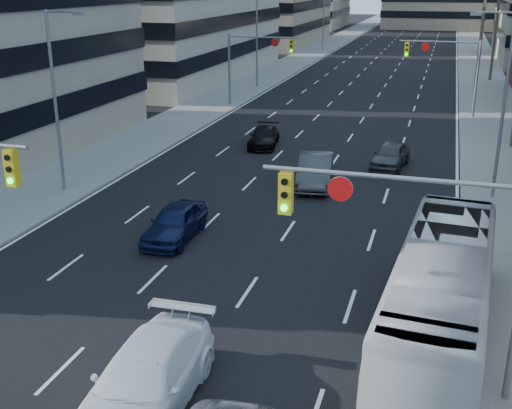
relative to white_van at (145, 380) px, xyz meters
name	(u,v)px	position (x,y,z in m)	size (l,w,h in m)	color
road_surface	(411,33)	(-1.23, 124.83, -0.81)	(18.00, 300.00, 0.02)	black
sidewalk_left	(354,31)	(-12.73, 124.83, -0.75)	(5.00, 300.00, 0.15)	slate
sidewalk_right	(471,34)	(10.27, 124.83, -0.75)	(5.00, 300.00, 0.15)	slate
signal_near_right	(417,237)	(6.22, 2.82, 3.50)	(6.59, 0.33, 6.00)	slate
signal_far_left	(255,56)	(-8.92, 39.82, 3.48)	(6.09, 0.33, 6.00)	slate
signal_far_right	(447,62)	(6.45, 39.82, 3.48)	(6.09, 0.33, 6.00)	slate
utility_pole_midblock	(496,25)	(10.97, 60.83, 4.95)	(2.20, 0.28, 11.00)	#4C3D2D
utility_pole_distant	(485,12)	(10.97, 90.83, 4.95)	(2.20, 0.28, 11.00)	#4C3D2D
streetlight_left_near	(57,94)	(-11.57, 14.83, 4.23)	(2.03, 0.22, 9.00)	slate
streetlight_left_mid	(258,36)	(-11.57, 49.83, 4.23)	(2.03, 0.22, 9.00)	slate
streetlight_left_far	(325,17)	(-11.57, 84.83, 4.23)	(2.03, 0.22, 9.00)	slate
streetlight_right_near	(501,98)	(9.11, 19.83, 4.23)	(2.03, 0.22, 9.00)	slate
streetlight_right_far	(478,37)	(9.11, 54.83, 4.23)	(2.03, 0.22, 9.00)	slate
white_van	(145,380)	(0.00, 0.00, 0.00)	(2.31, 5.67, 1.65)	silver
transit_bus	(441,294)	(6.99, 5.50, 0.73)	(2.61, 11.15, 3.11)	#BABABA
sedan_blue	(175,222)	(-3.78, 10.66, -0.09)	(1.73, 4.29, 1.46)	#0D1334
sedan_grey_center	(315,170)	(0.37, 19.61, -0.01)	(1.72, 4.94, 1.63)	#363639
sedan_black_far	(264,137)	(-4.52, 26.93, -0.21)	(1.72, 4.24, 1.23)	black
sedan_grey_right	(391,155)	(3.85, 24.26, -0.10)	(1.70, 4.23, 1.44)	#393A3C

